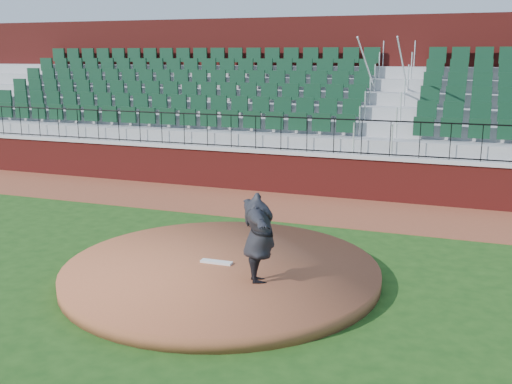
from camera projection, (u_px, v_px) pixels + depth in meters
ground at (229, 274)px, 11.40m from camera, size 90.00×90.00×0.00m
warning_track at (305, 208)px, 16.34m from camera, size 34.00×3.20×0.01m
field_wall at (319, 176)px, 17.67m from camera, size 34.00×0.35×1.20m
wall_cap at (320, 154)px, 17.52m from camera, size 34.00×0.45×0.10m
wall_railing at (320, 136)px, 17.39m from camera, size 34.00×0.05×1.00m
seating_stands at (341, 110)px, 19.77m from camera, size 34.00×5.10×4.60m
concourse_wall at (357, 92)px, 22.23m from camera, size 34.00×0.50×5.50m
pitchers_mound at (221, 271)px, 11.21m from camera, size 5.95×5.95×0.25m
pitching_rubber at (216, 262)px, 11.28m from camera, size 0.62×0.17×0.04m
pitcher at (259, 238)px, 10.19m from camera, size 1.42×1.99×1.60m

